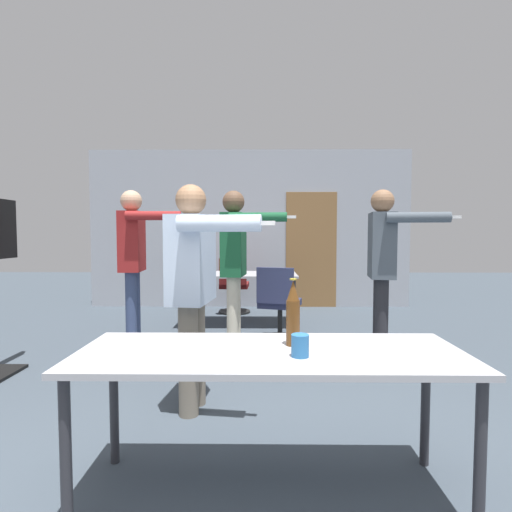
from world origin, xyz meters
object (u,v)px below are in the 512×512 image
object	(u,v)px
person_center_tall	(383,257)
person_left_plaid	(133,251)
person_near_casual	(194,276)
beer_bottle	(293,314)
office_chair_far_left	(234,288)
person_far_watching	(235,255)
drink_cup	(300,346)
office_chair_mid_tucked	(279,307)

from	to	relation	value
person_center_tall	person_left_plaid	bearing A→B (deg)	-91.14
person_near_casual	beer_bottle	xyz separation A→B (m)	(0.66, -0.89, -0.10)
beer_bottle	person_near_casual	bearing A→B (deg)	126.59
office_chair_far_left	beer_bottle	xyz separation A→B (m)	(0.60, -4.48, 0.47)
person_far_watching	person_left_plaid	bearing A→B (deg)	-98.13
beer_bottle	office_chair_far_left	bearing A→B (deg)	97.67
person_center_tall	beer_bottle	xyz separation A→B (m)	(-1.10, -2.11, -0.17)
person_far_watching	beer_bottle	world-z (taller)	person_far_watching
person_center_tall	office_chair_far_left	size ratio (longest dim) A/B	1.92
person_left_plaid	person_near_casual	world-z (taller)	person_left_plaid
person_left_plaid	person_center_tall	bearing A→B (deg)	75.95
person_center_tall	drink_cup	distance (m)	2.56
person_left_plaid	person_center_tall	distance (m)	2.78
office_chair_mid_tucked	beer_bottle	distance (m)	2.82
person_center_tall	beer_bottle	size ratio (longest dim) A/B	5.11
person_far_watching	person_center_tall	bearing A→B (deg)	90.84
person_left_plaid	drink_cup	size ratio (longest dim) A/B	17.33
person_far_watching	office_chair_far_left	distance (m)	2.32
person_left_plaid	office_chair_far_left	xyz separation A→B (m)	(1.04, 1.90, -0.68)
office_chair_far_left	person_far_watching	bearing A→B (deg)	-84.00
person_near_casual	office_chair_far_left	xyz separation A→B (m)	(0.06, 3.60, -0.57)
person_near_casual	office_chair_far_left	size ratio (longest dim) A/B	1.81
beer_bottle	drink_cup	size ratio (longest dim) A/B	3.30
person_near_casual	office_chair_far_left	bearing A→B (deg)	-173.72
person_near_casual	beer_bottle	bearing A→B (deg)	43.76
person_near_casual	office_chair_mid_tucked	bearing A→B (deg)	166.54
person_far_watching	office_chair_mid_tucked	world-z (taller)	person_far_watching
office_chair_mid_tucked	person_near_casual	bearing A→B (deg)	-94.71
person_far_watching	office_chair_mid_tucked	size ratio (longest dim) A/B	1.93
office_chair_mid_tucked	drink_cup	world-z (taller)	office_chair_mid_tucked
person_left_plaid	person_center_tall	size ratio (longest dim) A/B	1.03
person_far_watching	person_near_casual	xyz separation A→B (m)	(-0.22, -1.38, -0.09)
person_near_casual	office_chair_far_left	world-z (taller)	person_near_casual
person_left_plaid	drink_cup	world-z (taller)	person_left_plaid
person_left_plaid	office_chair_mid_tucked	xyz separation A→B (m)	(1.70, 0.20, -0.68)
person_near_casual	drink_cup	xyz separation A→B (m)	(0.68, -1.08, -0.21)
person_near_casual	office_chair_mid_tucked	xyz separation A→B (m)	(0.71, 1.89, -0.57)
person_left_plaid	office_chair_far_left	size ratio (longest dim) A/B	1.97
person_center_tall	person_far_watching	bearing A→B (deg)	-87.15
person_left_plaid	beer_bottle	world-z (taller)	person_left_plaid
person_center_tall	drink_cup	bearing A→B (deg)	-16.58
person_center_tall	office_chair_mid_tucked	world-z (taller)	person_center_tall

